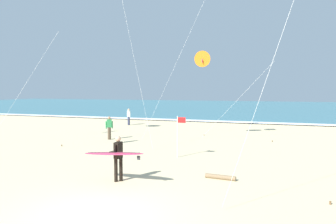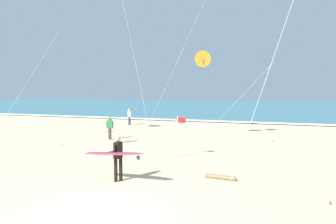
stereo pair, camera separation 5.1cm
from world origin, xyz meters
name	(u,v)px [view 1 (the left image)]	position (x,y,z in m)	size (l,w,h in m)	color
ground_plane	(94,217)	(0.00, 0.00, 0.00)	(160.00, 160.00, 0.00)	beige
ocean_water	(251,107)	(0.00, 55.26, 0.04)	(160.00, 60.00, 0.08)	teal
shoreline_foam	(229,122)	(0.00, 25.56, 0.09)	(160.00, 1.70, 0.01)	white
surfer_lead	(116,155)	(-0.94, 2.96, 1.05)	(2.50, 0.95, 1.71)	black
kite_delta_amber_distant	(203,59)	(-0.21, 13.96, 5.49)	(5.24, 0.51, 6.07)	orange
bystander_white_top	(129,117)	(-8.80, 19.94, 0.81)	(0.43, 0.33, 1.59)	#2D334C
bystander_green_top	(109,128)	(-6.18, 11.64, 0.81)	(0.42, 0.34, 1.59)	#4C3D2D
lifeguard_flag	(179,132)	(-0.03, 7.80, 1.27)	(0.45, 0.05, 2.10)	silver
driftwood_log	(220,177)	(2.63, 4.64, 0.09)	(0.18, 0.18, 1.18)	#846B4C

